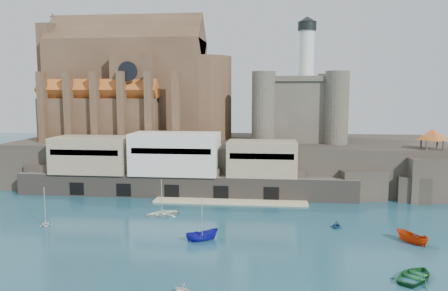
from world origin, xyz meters
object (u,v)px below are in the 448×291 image
church (135,89)px  pavilion (432,136)px  boat_2 (202,241)px  castle_keep (298,105)px

church → pavilion: (66.13, -15.85, -9.40)m
church → pavilion: bearing=-13.5°
church → boat_2: (24.13, -46.27, -22.13)m
church → castle_keep: church is taller
church → castle_keep: size_ratio=1.60×
church → boat_2: 56.69m
church → boat_2: bearing=-62.5°
pavilion → castle_keep: bearing=149.8°
castle_keep → pavilion: bearing=-30.2°
castle_keep → boat_2: bearing=-109.5°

